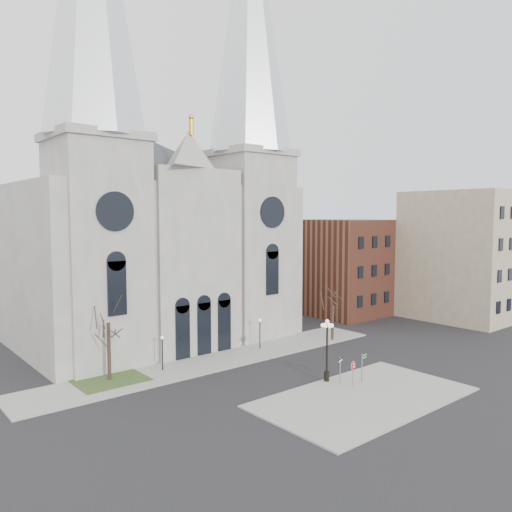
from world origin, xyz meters
TOP-DOWN VIEW (x-y plane):
  - ground at (0.00, 0.00)m, footprint 160.00×160.00m
  - sidewalk_near at (3.00, -5.00)m, footprint 18.00×10.00m
  - sidewalk_far at (0.00, 11.00)m, footprint 40.00×6.00m
  - grass_patch at (-11.00, 12.00)m, footprint 6.00×5.00m
  - cathedral at (0.00, 22.86)m, footprint 33.00×26.66m
  - bg_building_brick at (30.00, 22.00)m, footprint 14.00×18.00m
  - bg_building_tan at (38.00, 6.00)m, footprint 10.00×14.00m
  - tree_left at (-11.00, 12.00)m, footprint 3.20×3.20m
  - tree_right at (15.00, 9.00)m, footprint 3.20×3.20m
  - ped_lamp_left at (-6.00, 11.50)m, footprint 0.32×0.32m
  - ped_lamp_right at (6.00, 11.50)m, footprint 0.32×0.32m
  - stop_sign at (4.39, -2.67)m, footprint 0.75×0.17m
  - globe_lamp at (3.50, -0.50)m, footprint 1.54×1.54m
  - one_way_sign at (3.80, -1.77)m, footprint 0.97×0.41m
  - street_name_sign at (5.72, -2.65)m, footprint 0.80×0.18m

SIDE VIEW (x-z plane):
  - ground at x=0.00m, z-range 0.00..0.00m
  - sidewalk_near at x=3.00m, z-range 0.00..0.14m
  - sidewalk_far at x=0.00m, z-range 0.00..0.14m
  - grass_patch at x=-11.00m, z-range 0.00..0.18m
  - street_name_sign at x=5.72m, z-range 0.35..2.86m
  - stop_sign at x=4.39m, z-range 0.61..2.72m
  - one_way_sign at x=3.80m, z-range 0.54..2.88m
  - ped_lamp_left at x=-6.00m, z-range 0.70..3.96m
  - ped_lamp_right at x=6.00m, z-range 0.70..3.96m
  - globe_lamp at x=3.50m, z-range 0.84..6.33m
  - tree_right at x=15.00m, z-range 1.47..7.47m
  - tree_left at x=-11.00m, z-range 1.83..9.33m
  - bg_building_brick at x=30.00m, z-range 0.00..14.00m
  - bg_building_tan at x=38.00m, z-range 0.00..18.00m
  - cathedral at x=0.00m, z-range -8.52..45.48m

